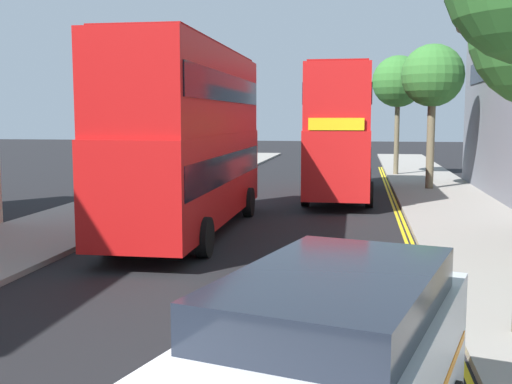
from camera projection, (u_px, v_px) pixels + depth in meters
name	position (u px, v px, depth m)	size (l,w,h in m)	color
sidewalk_right	(480.00, 234.00, 18.84)	(4.00, 80.00, 0.14)	gray
sidewalk_left	(73.00, 222.00, 20.95)	(4.00, 80.00, 0.14)	gray
kerb_line_outer	(414.00, 247.00, 17.23)	(0.10, 56.00, 0.01)	yellow
kerb_line_inner	(408.00, 247.00, 17.26)	(0.10, 56.00, 0.01)	yellow
double_decker_bus_away	(190.00, 134.00, 19.08)	(2.86, 10.83, 5.64)	red
double_decker_bus_oncoming	(341.00, 129.00, 27.84)	(2.82, 10.82, 5.64)	red
street_tree_near	(433.00, 77.00, 29.61)	(2.94, 2.94, 6.82)	#6B6047
street_tree_mid	(398.00, 82.00, 37.13)	(3.04, 3.04, 7.02)	#6B6047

